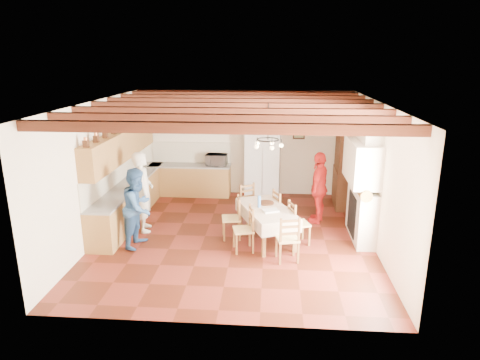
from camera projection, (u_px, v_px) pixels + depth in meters
name	position (u px, v px, depth m)	size (l,w,h in m)	color
floor	(235.00, 237.00, 9.61)	(6.00, 6.50, 0.02)	#45180D
ceiling	(234.00, 102.00, 8.76)	(6.00, 6.50, 0.02)	white
wall_back	(244.00, 143.00, 12.30)	(6.00, 0.02, 3.00)	#F5E8CC
wall_front	(214.00, 233.00, 6.06)	(6.00, 0.02, 3.00)	#F5E8CC
wall_left	(98.00, 170.00, 9.40)	(0.02, 6.50, 3.00)	#F5E8CC
wall_right	(377.00, 176.00, 8.96)	(0.02, 6.50, 3.00)	#F5E8CC
ceiling_beams	(234.00, 107.00, 8.79)	(6.00, 6.30, 0.16)	#3C180F
lower_cabinets_left	(131.00, 201.00, 10.69)	(0.60, 4.30, 0.86)	brown
lower_cabinets_back	(190.00, 180.00, 12.42)	(2.30, 0.60, 0.86)	brown
countertop_left	(130.00, 183.00, 10.56)	(0.62, 4.30, 0.04)	slate
countertop_back	(190.00, 165.00, 12.29)	(2.34, 0.62, 0.04)	slate
backsplash_left	(117.00, 171.00, 10.49)	(0.03, 4.30, 0.60)	beige
backsplash_back	(191.00, 152.00, 12.48)	(2.30, 0.03, 0.60)	beige
upper_cabinets	(122.00, 145.00, 10.30)	(0.35, 4.20, 0.70)	brown
fireplace	(361.00, 177.00, 9.20)	(0.56, 1.60, 2.80)	beige
wall_picture	(299.00, 132.00, 12.06)	(0.34, 0.03, 0.42)	black
refrigerator	(263.00, 165.00, 12.08)	(0.95, 0.79, 1.91)	silver
hutch	(345.00, 165.00, 11.35)	(0.52, 1.23, 2.24)	#361D0B
dining_table	(267.00, 212.00, 9.28)	(1.46, 1.91, 0.75)	silver
chandelier	(268.00, 140.00, 8.83)	(0.47, 0.47, 0.03)	black
chair_left_near	(243.00, 229.00, 8.82)	(0.42, 0.40, 0.96)	brown
chair_left_far	(231.00, 218.00, 9.44)	(0.42, 0.40, 0.96)	brown
chair_right_near	(299.00, 223.00, 9.15)	(0.42, 0.40, 0.96)	brown
chair_right_far	(283.00, 210.00, 9.88)	(0.42, 0.40, 0.96)	brown
chair_end_near	(287.00, 238.00, 8.39)	(0.42, 0.40, 0.96)	brown
chair_end_far	(251.00, 205.00, 10.26)	(0.42, 0.40, 0.96)	brown
person_man	(143.00, 192.00, 9.75)	(0.68, 0.45, 1.87)	silver
person_woman_blue	(138.00, 207.00, 8.98)	(0.83, 0.65, 1.71)	#2C5389
person_woman_red	(319.00, 187.00, 10.27)	(1.02, 0.43, 1.74)	red
microwave	(217.00, 160.00, 12.19)	(0.58, 0.39, 0.32)	silver
fridge_vase	(263.00, 126.00, 11.77)	(0.28, 0.28, 0.30)	#361D0B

